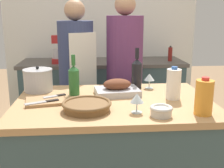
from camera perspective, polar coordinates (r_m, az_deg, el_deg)
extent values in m
cube|color=#3D565B|center=(2.07, 0.30, -16.17)|extent=(1.26, 0.84, 0.88)
cube|color=tan|center=(1.88, 0.32, -3.93)|extent=(1.30, 0.87, 0.04)
cube|color=#3D565B|center=(3.49, -1.87, -3.17)|extent=(1.88, 0.58, 0.89)
cube|color=#56514C|center=(3.38, -1.93, 4.38)|extent=(1.94, 0.60, 0.04)
cube|color=silver|center=(3.69, -2.24, 10.91)|extent=(2.44, 0.10, 2.55)
cube|color=#BCBCC1|center=(1.99, 1.04, -1.56)|extent=(0.33, 0.25, 0.04)
ellipsoid|color=brown|center=(1.98, 1.05, -0.04)|extent=(0.21, 0.15, 0.08)
cylinder|color=brown|center=(1.68, -5.15, -4.66)|extent=(0.27, 0.27, 0.04)
torus|color=brown|center=(1.67, -5.16, -3.95)|extent=(0.30, 0.30, 0.02)
cube|color=#AD7F51|center=(1.88, -13.25, -3.36)|extent=(0.29, 0.25, 0.02)
cylinder|color=#B7B7BC|center=(2.15, -14.76, 0.62)|extent=(0.21, 0.21, 0.15)
cylinder|color=#B7B7BC|center=(2.13, -14.90, 2.77)|extent=(0.21, 0.21, 0.01)
sphere|color=black|center=(2.13, -14.93, 3.24)|extent=(0.02, 0.02, 0.02)
cylinder|color=beige|center=(1.61, 9.96, -5.64)|extent=(0.12, 0.12, 0.05)
torus|color=beige|center=(1.60, 9.99, -4.85)|extent=(0.13, 0.13, 0.02)
cylinder|color=orange|center=(1.67, 18.18, -2.63)|extent=(0.10, 0.10, 0.20)
cylinder|color=red|center=(1.64, 18.47, 1.01)|extent=(0.04, 0.04, 0.02)
cylinder|color=white|center=(1.93, 12.40, -0.02)|extent=(0.10, 0.10, 0.20)
cylinder|color=#3360B2|center=(1.90, 12.57, 3.21)|extent=(0.04, 0.04, 0.02)
cylinder|color=#28662D|center=(1.99, -7.72, 0.29)|extent=(0.07, 0.07, 0.18)
cone|color=#28662D|center=(1.97, -7.82, 3.28)|extent=(0.07, 0.07, 0.03)
cylinder|color=#28662D|center=(1.96, -7.87, 4.83)|extent=(0.03, 0.03, 0.07)
cylinder|color=black|center=(2.15, 5.02, 1.62)|extent=(0.08, 0.08, 0.19)
cone|color=black|center=(2.13, 5.09, 4.65)|extent=(0.08, 0.08, 0.04)
cylinder|color=black|center=(2.12, 5.12, 6.23)|extent=(0.03, 0.03, 0.08)
cylinder|color=silver|center=(1.65, 5.03, -5.73)|extent=(0.06, 0.06, 0.00)
cylinder|color=silver|center=(1.64, 5.05, -4.71)|extent=(0.01, 0.01, 0.06)
cone|color=silver|center=(1.62, 5.09, -2.86)|extent=(0.08, 0.08, 0.05)
cylinder|color=silver|center=(2.19, 7.53, -0.80)|extent=(0.06, 0.06, 0.00)
cylinder|color=silver|center=(2.18, 7.56, 0.00)|extent=(0.01, 0.01, 0.06)
cone|color=silver|center=(2.17, 7.60, 1.43)|extent=(0.08, 0.08, 0.05)
cube|color=#B7B7BC|center=(1.81, -15.29, -3.76)|extent=(0.13, 0.08, 0.01)
cube|color=black|center=(1.84, -12.04, -3.32)|extent=(0.09, 0.06, 0.01)
cube|color=#B7B7BC|center=(1.92, -12.41, -2.56)|extent=(0.10, 0.07, 0.01)
cube|color=black|center=(1.95, -10.29, -2.22)|extent=(0.06, 0.05, 0.01)
cube|color=#B22323|center=(3.27, -10.43, 4.68)|extent=(0.18, 0.14, 0.06)
cylinder|color=#B7B7BC|center=(3.26, -10.89, 6.04)|extent=(0.13, 0.13, 0.10)
cube|color=#B22323|center=(3.25, -9.41, 6.69)|extent=(0.05, 0.08, 0.17)
cube|color=#B22323|center=(3.24, -10.62, 8.93)|extent=(0.17, 0.08, 0.09)
cylinder|color=#332D28|center=(3.56, 4.43, 6.43)|extent=(0.07, 0.07, 0.16)
cylinder|color=black|center=(3.55, 4.46, 7.83)|extent=(0.03, 0.03, 0.02)
cylinder|color=maroon|center=(3.38, 2.67, 5.71)|extent=(0.06, 0.06, 0.12)
cylinder|color=black|center=(3.37, 2.68, 6.85)|extent=(0.02, 0.02, 0.02)
cylinder|color=maroon|center=(3.43, 11.73, 5.94)|extent=(0.05, 0.05, 0.16)
cylinder|color=black|center=(3.41, 11.81, 7.44)|extent=(0.02, 0.02, 0.02)
cube|color=beige|center=(2.83, -6.87, -8.77)|extent=(0.31, 0.28, 0.77)
cylinder|color=navy|center=(2.63, -7.32, 5.59)|extent=(0.33, 0.33, 0.64)
sphere|color=tan|center=(2.61, -7.62, 14.67)|extent=(0.19, 0.19, 0.19)
cube|color=silver|center=(2.53, -5.77, 1.04)|extent=(0.23, 0.13, 0.82)
cube|color=beige|center=(2.84, 2.42, -8.26)|extent=(0.29, 0.22, 0.80)
cylinder|color=#663360|center=(2.65, 2.58, 6.52)|extent=(0.34, 0.34, 0.67)
sphere|color=tan|center=(2.63, 2.69, 15.83)|extent=(0.19, 0.19, 0.19)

